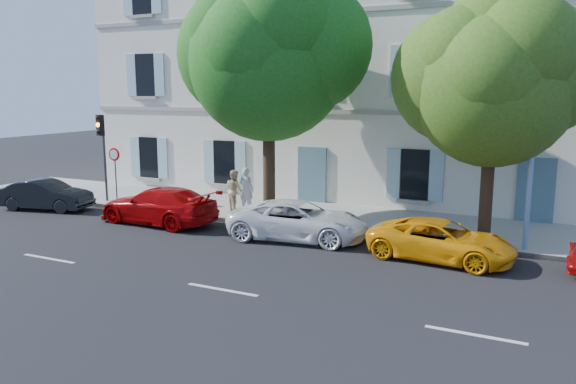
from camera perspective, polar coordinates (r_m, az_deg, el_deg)
The scene contains 15 objects.
ground at distance 17.53m, azimuth 0.39°, elevation -5.84°, with size 90.00×90.00×0.00m, color black.
sidewalk at distance 21.48m, azimuth 5.49°, elevation -2.65°, with size 36.00×4.50×0.15m, color #A09E96.
kerb at distance 19.52m, azimuth 3.27°, elevation -3.93°, with size 36.00×0.16×0.16m, color #9E998E.
building at distance 26.44m, azimuth 10.17°, elevation 12.58°, with size 28.00×7.00×12.00m, color white.
car_dark_sedan at distance 25.18m, azimuth -23.38°, elevation -0.27°, with size 1.32×3.79×1.25m, color black.
car_red_coupe at distance 21.26m, azimuth -13.03°, elevation -1.34°, with size 1.91×4.70×1.36m, color #AA0406.
car_white_coupe at distance 18.52m, azimuth 1.05°, elevation -2.91°, with size 2.12×4.61×1.28m, color white.
car_yellow_supercar at distance 16.91m, azimuth 15.30°, elevation -4.78°, with size 1.93×4.18×1.16m, color #FAA30A.
tree_left at distance 20.63m, azimuth -2.01°, elevation 13.10°, with size 5.75×5.75×8.91m.
tree_right at distance 18.23m, azimuth 20.13°, elevation 10.00°, with size 4.88×4.88×7.52m.
traffic_light at distance 25.16m, azimuth -18.39°, elevation 5.12°, with size 0.33×0.42×3.71m.
road_sign at distance 24.49m, azimuth -17.18°, elevation 2.77°, with size 0.55×0.08×2.37m.
street_lamp at distance 17.68m, azimuth 23.87°, elevation 8.52°, with size 0.30×1.68×7.84m.
pedestrian_a at distance 22.20m, azimuth -4.26°, elevation 0.26°, with size 0.63×0.41×1.73m, color silver.
pedestrian_b at distance 22.35m, azimuth -5.46°, elevation 0.18°, with size 0.79×0.62×1.63m, color #D2BE86.
Camera 1 is at (7.22, -15.21, 4.87)m, focal length 35.00 mm.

